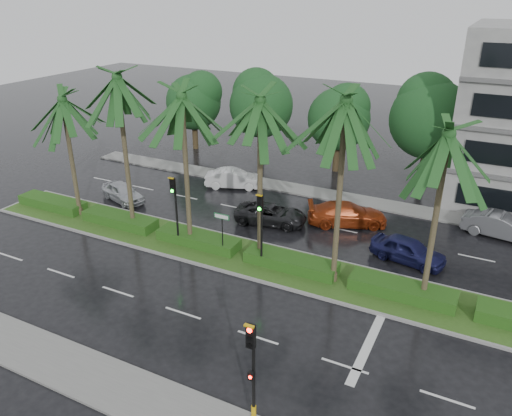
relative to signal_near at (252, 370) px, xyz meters
The scene contains 18 objects.
ground 11.42m from the signal_near, 122.58° to the left, with size 120.00×120.00×0.00m, color black.
near_sidewalk 6.53m from the signal_near, behind, with size 40.00×2.40×0.12m, color slate.
far_sidewalk 22.35m from the signal_near, 105.67° to the left, with size 40.00×2.00×0.12m, color slate.
median 12.24m from the signal_near, 120.00° to the left, with size 36.00×4.00×0.15m.
hedge 12.17m from the signal_near, 120.00° to the left, with size 35.20×1.40×0.60m.
lane_markings 9.76m from the signal_near, 108.30° to the left, with size 34.00×13.06×0.01m.
palm_row 13.93m from the signal_near, 124.85° to the left, with size 26.30×4.20×10.27m.
signal_near is the anchor object (origin of this frame).
signal_median_left 13.93m from the signal_near, 135.91° to the left, with size 0.34×0.42×4.36m.
signal_median_right 10.69m from the signal_near, 114.91° to the left, with size 0.34×0.42×4.36m.
street_sign 12.11m from the signal_near, 125.34° to the left, with size 0.95×0.09×2.60m.
bg_trees 27.54m from the signal_near, 100.24° to the left, with size 33.32×5.94×8.58m.
car_silver 22.44m from the signal_near, 142.03° to the left, with size 3.96×1.59×1.35m, color silver.
car_white 23.01m from the signal_near, 120.86° to the left, with size 4.35×1.52×1.43m, color silver.
car_darkgrey 16.66m from the signal_near, 113.12° to the left, with size 4.67×2.15×1.30m, color black.
car_red 17.50m from the signal_near, 96.60° to the left, with size 5.09×2.07×1.48m, color maroon.
car_blue 14.55m from the signal_near, 80.03° to the left, with size 4.18×1.68×1.42m, color #1A1C4E.
car_grey 21.16m from the signal_near, 70.61° to the left, with size 4.53×1.58×1.49m, color slate.
Camera 1 is at (12.00, -20.95, 14.26)m, focal length 35.00 mm.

